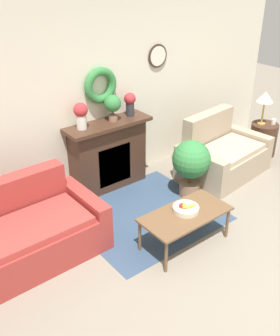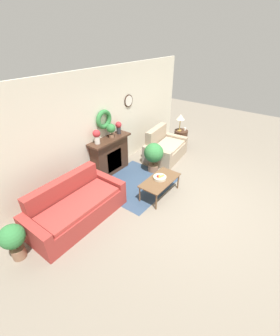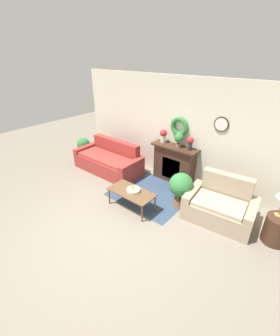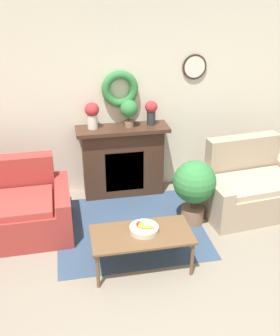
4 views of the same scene
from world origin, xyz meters
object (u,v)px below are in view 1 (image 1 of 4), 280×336
(fireplace, at_px, (108,155))
(mug, at_px, (274,122))
(vase_on_mantel_left, at_px, (81,114))
(side_table_by_loveseat, at_px, (263,139))
(potted_plant_on_mantel, at_px, (113,105))
(vase_on_mantel_right, at_px, (130,102))
(loveseat_right, at_px, (222,155))
(table_lamp, at_px, (265,98))
(potted_plant_floor_by_loveseat, at_px, (191,162))
(coffee_table, at_px, (185,216))
(fruit_bowl, at_px, (186,208))
(couch_left, at_px, (10,240))

(fireplace, relative_size, mug, 14.02)
(vase_on_mantel_left, bearing_deg, side_table_by_loveseat, -13.37)
(potted_plant_on_mantel, bearing_deg, vase_on_mantel_right, 3.73)
(fireplace, height_order, vase_on_mantel_left, vase_on_mantel_left)
(vase_on_mantel_right, bearing_deg, potted_plant_on_mantel, -176.27)
(vase_on_mantel_left, distance_m, vase_on_mantel_right, 0.79)
(loveseat_right, xyz_separation_m, vase_on_mantel_left, (-2.00, 0.74, 0.91))
(table_lamp, xyz_separation_m, potted_plant_on_mantel, (-2.53, 0.66, 0.24))
(loveseat_right, relative_size, potted_plant_floor_by_loveseat, 1.73)
(vase_on_mantel_left, distance_m, potted_plant_floor_by_loveseat, 1.63)
(coffee_table, distance_m, table_lamp, 2.91)
(fireplace, xyz_separation_m, table_lamp, (2.62, -0.68, 0.49))
(loveseat_right, xyz_separation_m, fruit_bowl, (-1.64, -0.88, 0.16))
(side_table_by_loveseat, xyz_separation_m, vase_on_mantel_right, (-2.27, 0.73, 0.93))
(mug, bearing_deg, coffee_table, -163.27)
(coffee_table, xyz_separation_m, table_lamp, (2.68, 0.98, 0.61))
(potted_plant_on_mantel, bearing_deg, couch_left, -159.44)
(fruit_bowl, xyz_separation_m, vase_on_mantel_left, (-0.36, 1.63, 0.75))
(fruit_bowl, distance_m, vase_on_mantel_right, 1.84)
(couch_left, height_order, side_table_by_loveseat, couch_left)
(couch_left, height_order, vase_on_mantel_left, vase_on_mantel_left)
(fruit_bowl, xyz_separation_m, potted_plant_floor_by_loveseat, (0.78, 0.71, 0.06))
(table_lamp, relative_size, mug, 6.29)
(coffee_table, relative_size, potted_plant_floor_by_loveseat, 1.26)
(coffee_table, height_order, potted_plant_on_mantel, potted_plant_on_mantel)
(potted_plant_floor_by_loveseat, bearing_deg, mug, 3.20)
(side_table_by_loveseat, bearing_deg, potted_plant_floor_by_loveseat, -174.30)
(coffee_table, xyz_separation_m, fruit_bowl, (0.03, 0.03, 0.08))
(mug, bearing_deg, side_table_by_loveseat, 142.13)
(fireplace, height_order, potted_plant_on_mantel, potted_plant_on_mantel)
(loveseat_right, distance_m, potted_plant_on_mantel, 1.92)
(potted_plant_on_mantel, bearing_deg, fruit_bowl, -94.39)
(fireplace, bearing_deg, coffee_table, -92.00)
(vase_on_mantel_left, relative_size, potted_plant_on_mantel, 0.97)
(coffee_table, bearing_deg, potted_plant_floor_by_loveseat, 42.39)
(couch_left, bearing_deg, loveseat_right, -1.25)
(coffee_table, height_order, table_lamp, table_lamp)
(vase_on_mantel_right, bearing_deg, vase_on_mantel_left, 180.00)
(fruit_bowl, distance_m, table_lamp, 2.86)
(fireplace, bearing_deg, loveseat_right, -24.67)
(table_lamp, bearing_deg, vase_on_mantel_left, 167.20)
(coffee_table, xyz_separation_m, vase_on_mantel_left, (-0.33, 1.66, 0.83))
(loveseat_right, distance_m, potted_plant_floor_by_loveseat, 0.90)
(coffee_table, distance_m, mug, 2.97)
(loveseat_right, bearing_deg, side_table_by_loveseat, -5.35)
(loveseat_right, height_order, mug, loveseat_right)
(mug, bearing_deg, potted_plant_on_mantel, 163.62)
(coffee_table, height_order, side_table_by_loveseat, side_table_by_loveseat)
(coffee_table, relative_size, vase_on_mantel_left, 2.98)
(couch_left, bearing_deg, side_table_by_loveseat, -0.97)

